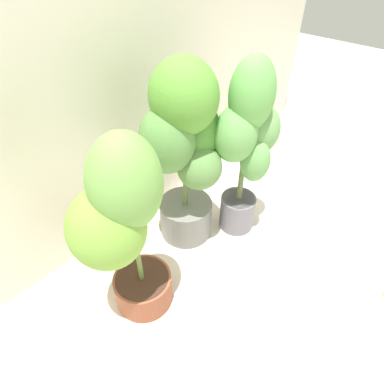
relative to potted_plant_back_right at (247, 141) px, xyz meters
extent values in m
plane|color=silver|center=(-0.28, -0.38, -0.53)|extent=(8.00, 8.00, 0.00)
cube|color=silver|center=(-0.28, 0.47, 0.47)|extent=(3.20, 0.01, 2.00)
cylinder|color=slate|center=(0.00, 0.00, -0.43)|extent=(0.18, 0.18, 0.19)
cylinder|color=#442C24|center=(0.00, 0.00, -0.35)|extent=(0.17, 0.17, 0.02)
cylinder|color=#607243|center=(0.00, 0.00, -0.02)|extent=(0.03, 0.03, 0.63)
ellipsoid|color=#65AD53|center=(0.00, 0.00, 0.22)|extent=(0.22, 0.19, 0.32)
ellipsoid|color=#6AAA58|center=(-0.06, 0.02, 0.05)|extent=(0.25, 0.24, 0.26)
ellipsoid|color=#6BA159|center=(0.08, -0.01, 0.03)|extent=(0.22, 0.20, 0.23)
ellipsoid|color=#69A559|center=(0.01, -0.05, -0.09)|extent=(0.16, 0.16, 0.22)
cylinder|color=slate|center=(-0.22, 0.18, -0.43)|extent=(0.27, 0.27, 0.20)
cylinder|color=#462A1A|center=(-0.22, 0.18, -0.34)|extent=(0.25, 0.25, 0.02)
cylinder|color=#5F7746|center=(-0.22, 0.18, -0.01)|extent=(0.02, 0.02, 0.64)
ellipsoid|color=#599936|center=(-0.22, 0.18, 0.23)|extent=(0.32, 0.33, 0.31)
ellipsoid|color=#598C45|center=(-0.30, 0.20, 0.06)|extent=(0.25, 0.25, 0.30)
ellipsoid|color=#4E8F35|center=(-0.14, 0.16, 0.04)|extent=(0.28, 0.26, 0.31)
ellipsoid|color=#5E8A49|center=(-0.20, 0.10, -0.08)|extent=(0.27, 0.27, 0.21)
cylinder|color=#964E35|center=(-0.64, 0.04, -0.46)|extent=(0.24, 0.24, 0.15)
cylinder|color=#44291F|center=(-0.64, 0.04, -0.39)|extent=(0.22, 0.22, 0.02)
cylinder|color=olive|center=(-0.64, 0.04, -0.09)|extent=(0.02, 0.02, 0.58)
ellipsoid|color=#71A84C|center=(-0.64, 0.04, 0.13)|extent=(0.36, 0.36, 0.35)
ellipsoid|color=#79AD3F|center=(-0.72, 0.06, -0.02)|extent=(0.33, 0.33, 0.30)
camera|label=1|loc=(-1.07, -0.64, 0.76)|focal=30.07mm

